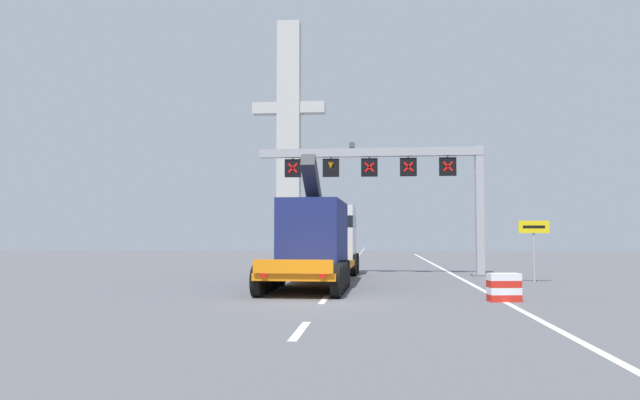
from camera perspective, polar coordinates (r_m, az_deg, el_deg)
name	(u,v)px	position (r m, az deg, el deg)	size (l,w,h in m)	color
ground	(310,300)	(19.38, -0.93, -9.71)	(112.00, 112.00, 0.00)	#5B5B60
lane_markings	(356,259)	(51.27, 3.54, -5.69)	(0.20, 78.70, 0.01)	silver
edge_line_right	(455,275)	(31.48, 12.94, -7.14)	(0.20, 63.00, 0.01)	silver
overhead_lane_gantry	(396,171)	(31.26, 7.42, 2.78)	(12.03, 0.90, 7.01)	#9EA0A5
heavy_haul_truck_orange	(322,238)	(27.41, 0.15, -3.66)	(3.28, 14.11, 5.30)	orange
exit_sign_yellow	(534,236)	(27.72, 20.02, -3.32)	(1.33, 0.15, 2.75)	#9EA0A5
crash_barrier_striped	(504,287)	(19.92, 17.41, -8.08)	(1.06, 0.64, 0.90)	red
bridge_pylon_distant	(289,133)	(73.48, -3.03, 6.53)	(9.00, 2.00, 28.59)	#B7B7B2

